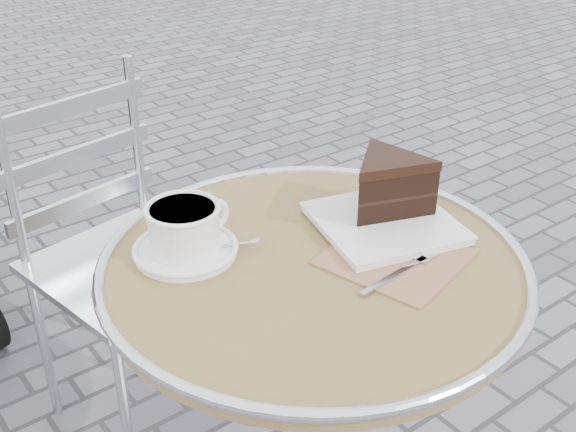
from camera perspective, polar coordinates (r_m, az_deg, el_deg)
cafe_table at (r=1.30m, az=1.93°, el=-9.69°), size 0.72×0.72×0.74m
cappuccino_set at (r=1.21m, az=-8.10°, el=-1.32°), size 0.19×0.17×0.09m
cake_plate_set at (r=1.30m, az=7.92°, el=1.79°), size 0.35×0.36×0.12m
bistro_chair at (r=1.75m, az=-14.43°, el=-0.17°), size 0.46×0.46×0.88m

